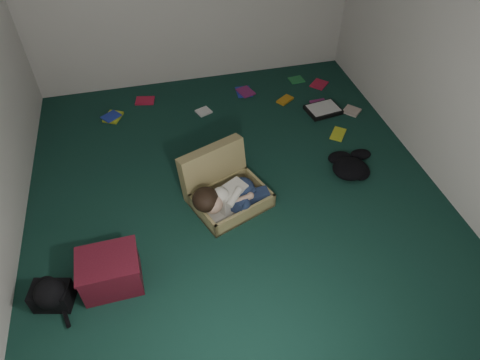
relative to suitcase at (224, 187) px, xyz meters
name	(u,v)px	position (x,y,z in m)	size (l,w,h in m)	color
floor	(236,195)	(0.12, 0.00, -0.15)	(4.50, 4.50, 0.00)	#12362C
wall_right	(462,50)	(2.12, 0.00, 1.15)	(4.50, 4.50, 0.00)	silver
suitcase	(224,187)	(0.00, 0.00, 0.00)	(0.87, 0.86, 0.50)	tan
person	(230,196)	(0.02, -0.18, 0.04)	(0.76, 0.39, 0.31)	white
maroon_bin	(110,272)	(-1.08, -0.73, 0.02)	(0.49, 0.39, 0.33)	#56111F
backpack	(52,295)	(-1.54, -0.80, -0.04)	(0.36, 0.29, 0.22)	black
clothing_pile	(353,161)	(1.41, 0.12, -0.08)	(0.45, 0.36, 0.14)	black
paper_tray	(323,110)	(1.49, 1.12, -0.12)	(0.44, 0.35, 0.06)	black
book_scatter	(262,103)	(0.81, 1.47, -0.14)	(3.03, 1.45, 0.02)	#C2CF24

